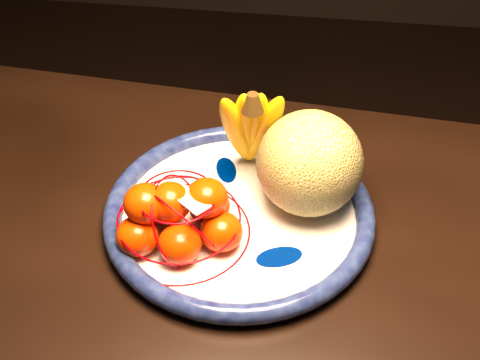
# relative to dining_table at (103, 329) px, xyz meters

# --- Properties ---
(dining_table) EXTENTS (1.63, 1.06, 0.78)m
(dining_table) POSITION_rel_dining_table_xyz_m (0.00, 0.00, 0.00)
(dining_table) COLOR black
(dining_table) RESTS_ON ground
(fruit_bowl) EXTENTS (0.38, 0.38, 0.03)m
(fruit_bowl) POSITION_rel_dining_table_xyz_m (0.17, 0.15, 0.10)
(fruit_bowl) COLOR white
(fruit_bowl) RESTS_ON dining_table
(cantaloupe) EXTENTS (0.15, 0.15, 0.15)m
(cantaloupe) POSITION_rel_dining_table_xyz_m (0.26, 0.19, 0.17)
(cantaloupe) COLOR olive
(cantaloupe) RESTS_ON fruit_bowl
(banana_bunch) EXTENTS (0.12, 0.12, 0.18)m
(banana_bunch) POSITION_rel_dining_table_xyz_m (0.17, 0.24, 0.19)
(banana_bunch) COLOR yellow
(banana_bunch) RESTS_ON fruit_bowl
(mandarin_bag) EXTENTS (0.20, 0.20, 0.12)m
(mandarin_bag) POSITION_rel_dining_table_xyz_m (0.10, 0.09, 0.14)
(mandarin_bag) COLOR #FF3F04
(mandarin_bag) RESTS_ON fruit_bowl
(price_tag) EXTENTS (0.07, 0.06, 0.01)m
(price_tag) POSITION_rel_dining_table_xyz_m (0.11, 0.09, 0.18)
(price_tag) COLOR white
(price_tag) RESTS_ON mandarin_bag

